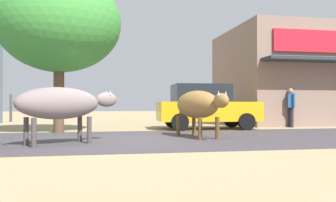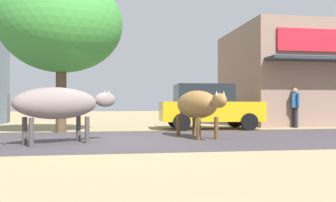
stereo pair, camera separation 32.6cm
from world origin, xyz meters
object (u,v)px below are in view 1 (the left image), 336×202
object	(u,v)px
roadside_tree	(59,23)
parked_hatchback_car	(205,106)
pedestrian_by_shop	(291,104)
cow_far_dark	(198,105)
cow_near_brown	(61,104)

from	to	relation	value
roadside_tree	parked_hatchback_car	bearing A→B (deg)	8.07
pedestrian_by_shop	cow_far_dark	bearing A→B (deg)	-143.58
parked_hatchback_car	cow_near_brown	world-z (taller)	parked_hatchback_car
cow_far_dark	cow_near_brown	bearing A→B (deg)	-164.06
roadside_tree	parked_hatchback_car	size ratio (longest dim) A/B	1.37
parked_hatchback_car	cow_far_dark	distance (m)	3.48
parked_hatchback_car	cow_near_brown	distance (m)	6.35
parked_hatchback_car	roadside_tree	bearing A→B (deg)	-171.93
parked_hatchback_car	cow_far_dark	world-z (taller)	parked_hatchback_car
roadside_tree	cow_far_dark	xyz separation A→B (m)	(3.92, -2.53, -2.63)
cow_near_brown	cow_far_dark	size ratio (longest dim) A/B	0.93
roadside_tree	cow_far_dark	bearing A→B (deg)	-32.89
roadside_tree	pedestrian_by_shop	distance (m)	9.17
cow_near_brown	pedestrian_by_shop	distance (m)	9.47
parked_hatchback_car	pedestrian_by_shop	distance (m)	3.60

